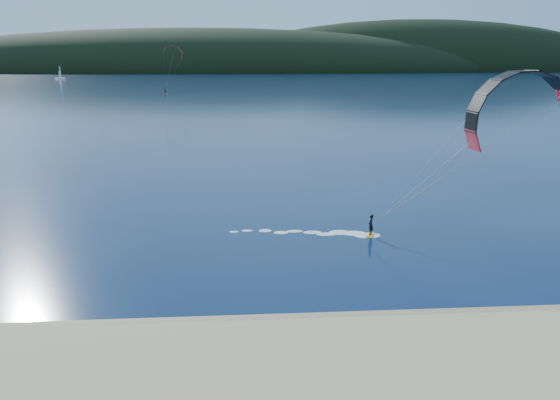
% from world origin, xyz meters
% --- Properties ---
extents(ground, '(1800.00, 1800.00, 0.00)m').
position_xyz_m(ground, '(0.00, 0.00, 0.00)').
color(ground, '#08193C').
rests_on(ground, ground).
extents(wet_sand, '(220.00, 2.50, 0.10)m').
position_xyz_m(wet_sand, '(0.00, 4.50, 0.05)').
color(wet_sand, '#967B57').
rests_on(wet_sand, ground).
extents(headland, '(1200.00, 310.00, 140.00)m').
position_xyz_m(headland, '(0.63, 745.28, 0.00)').
color(headland, black).
rests_on(headland, ground).
extents(kitesurfer_near, '(23.48, 6.12, 12.79)m').
position_xyz_m(kitesurfer_near, '(19.51, 15.32, 8.27)').
color(kitesurfer_near, yellow).
rests_on(kitesurfer_near, ground).
extents(kitesurfer_far, '(8.82, 5.07, 18.01)m').
position_xyz_m(kitesurfer_far, '(-24.65, 204.35, 14.82)').
color(kitesurfer_far, yellow).
rests_on(kitesurfer_far, ground).
extents(sailboat, '(7.36, 4.81, 10.61)m').
position_xyz_m(sailboat, '(-131.88, 406.60, 0.78)').
color(sailboat, white).
rests_on(sailboat, ground).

